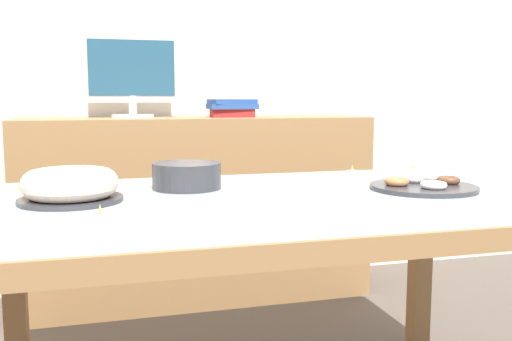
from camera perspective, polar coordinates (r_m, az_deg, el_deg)
The scene contains 13 objects.
wall_back at distance 3.14m, azimuth -7.02°, elevation 12.54°, with size 8.00×0.10×2.60m, color silver.
dining_table at distance 1.68m, azimuth 1.04°, elevation -5.32°, with size 1.62×0.87×0.73m.
sideboard at distance 2.88m, azimuth -5.88°, elevation -3.81°, with size 1.70×0.44×0.91m.
computer_monitor at distance 2.79m, azimuth -12.30°, elevation 9.05°, with size 0.42×0.20×0.38m.
book_stack at distance 2.86m, azimuth -2.42°, elevation 6.28°, with size 0.24×0.18×0.09m.
cake_chocolate_round at distance 1.60m, azimuth -18.07°, elevation -1.47°, with size 0.28×0.28×0.09m.
pastry_platter at distance 1.80m, azimuth 16.37°, elevation -1.47°, with size 0.32×0.32×0.04m.
plate_stack at distance 1.76m, azimuth -6.94°, elevation -0.52°, with size 0.21×0.21×0.08m.
tealight_right_edge at distance 1.94m, azimuth -5.96°, elevation -0.67°, with size 0.04×0.04×0.04m.
tealight_left_edge at distance 2.20m, azimuth 15.48°, elevation 0.04°, with size 0.04×0.04×0.04m.
tealight_centre at distance 1.35m, azimuth -15.30°, elevation -4.41°, with size 0.04×0.04×0.04m.
tealight_near_cakes at distance 2.09m, azimuth 9.60°, elevation -0.16°, with size 0.04×0.04×0.04m.
tealight_near_front at distance 1.76m, azimuth -22.58°, elevation -1.99°, with size 0.04×0.04×0.04m.
Camera 1 is at (-0.47, -1.57, 1.01)m, focal length 40.00 mm.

